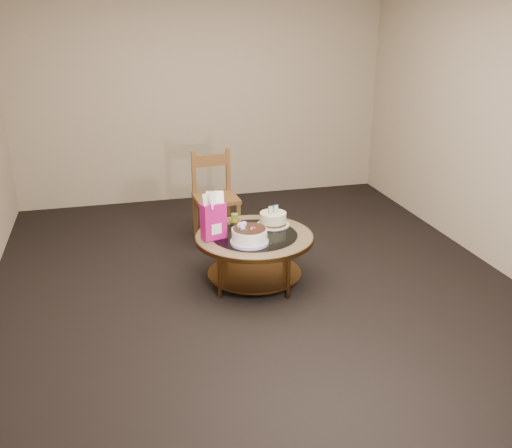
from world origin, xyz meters
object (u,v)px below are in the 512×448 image
object	(u,v)px
dining_chair	(215,196)
gift_bag	(213,216)
decorated_cake	(249,236)
cream_cake	(273,219)
coffee_table	(254,243)

from	to	relation	value
dining_chair	gift_bag	bearing A→B (deg)	-104.58
decorated_cake	cream_cake	bearing A→B (deg)	48.66
decorated_cake	gift_bag	size ratio (longest dim) A/B	0.80
gift_bag	dining_chair	world-z (taller)	dining_chair
gift_bag	dining_chair	bearing A→B (deg)	63.08
coffee_table	dining_chair	bearing A→B (deg)	97.03
decorated_cake	coffee_table	bearing A→B (deg)	63.10
coffee_table	decorated_cake	distance (m)	0.24
coffee_table	cream_cake	xyz separation A→B (m)	(0.22, 0.17, 0.14)
coffee_table	cream_cake	distance (m)	0.31
cream_cake	dining_chair	bearing A→B (deg)	95.07
gift_bag	dining_chair	size ratio (longest dim) A/B	0.43
cream_cake	gift_bag	world-z (taller)	gift_bag
coffee_table	dining_chair	world-z (taller)	dining_chair
coffee_table	gift_bag	distance (m)	0.45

